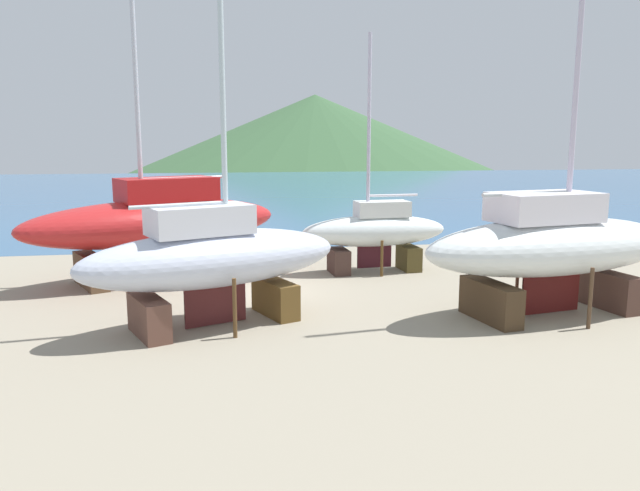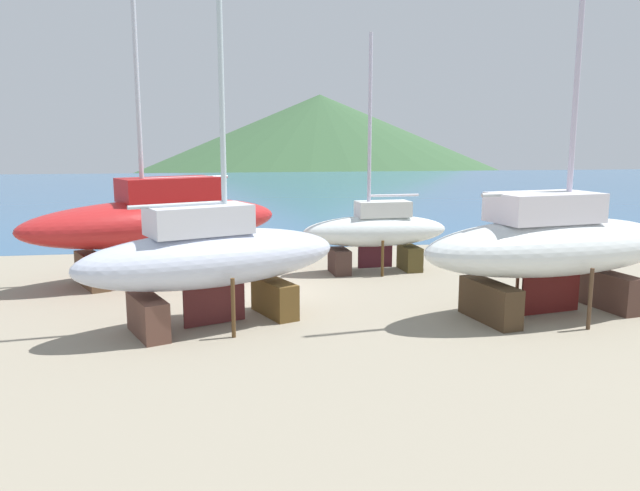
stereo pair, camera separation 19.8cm
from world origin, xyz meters
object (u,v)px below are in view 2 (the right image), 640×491
object	(u,v)px
sailboat_mid_port	(158,221)
sailboat_small_center	(553,245)
sailboat_far_slipway	(376,231)
sailboat_large_starboard	(212,257)

from	to	relation	value
sailboat_mid_port	sailboat_small_center	distance (m)	15.02
sailboat_small_center	sailboat_far_slipway	distance (m)	8.29
sailboat_far_slipway	sailboat_large_starboard	xyz separation A→B (m)	(-6.75, -6.75, 0.37)
sailboat_small_center	sailboat_mid_port	bearing A→B (deg)	139.78
sailboat_small_center	sailboat_far_slipway	xyz separation A→B (m)	(-3.98, 7.25, -0.54)
sailboat_far_slipway	sailboat_large_starboard	size ratio (longest dim) A/B	0.69
sailboat_mid_port	sailboat_far_slipway	world-z (taller)	sailboat_mid_port
sailboat_small_center	sailboat_large_starboard	distance (m)	10.75
sailboat_large_starboard	sailboat_mid_port	bearing A→B (deg)	85.63
sailboat_far_slipway	sailboat_large_starboard	world-z (taller)	sailboat_large_starboard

